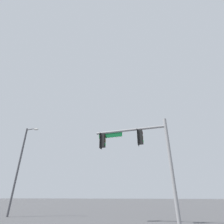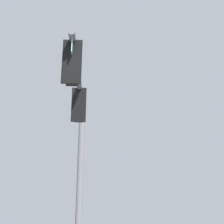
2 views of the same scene
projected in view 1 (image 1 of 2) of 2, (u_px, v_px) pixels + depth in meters
signal_pole_near at (142, 147)px, 13.11m from camera, size 5.72×0.54×7.00m
street_lamp at (21, 162)px, 17.23m from camera, size 1.66×0.30×8.22m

